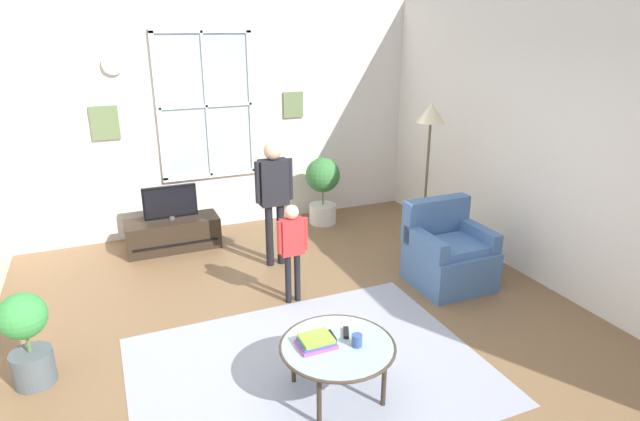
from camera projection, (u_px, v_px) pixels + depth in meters
ground_plane at (319, 348)px, 4.48m from camera, size 5.88×6.96×0.02m
back_wall at (221, 117)px, 6.79m from camera, size 5.28×0.17×2.94m
side_wall_right at (579, 151)px, 4.99m from camera, size 0.12×6.36×2.94m
area_rug at (310, 370)px, 4.18m from camera, size 2.76×2.10×0.01m
tv_stand at (173, 234)px, 6.40m from camera, size 1.10×0.44×0.38m
television at (170, 202)px, 6.26m from camera, size 0.63×0.08×0.42m
armchair at (448, 254)px, 5.50m from camera, size 0.76×0.74×0.87m
coffee_table at (337, 348)px, 3.79m from camera, size 0.86×0.86×0.42m
book_stack at (316, 342)px, 3.76m from camera, size 0.27×0.20×0.08m
cup at (357, 340)px, 3.76m from camera, size 0.08×0.08×0.09m
remote_near_books at (346, 332)px, 3.92m from camera, size 0.09×0.14×0.02m
remote_near_cup at (331, 336)px, 3.88m from camera, size 0.05×0.14×0.02m
person_red_shirt at (292, 242)px, 5.02m from camera, size 0.31×0.14×1.02m
person_black_shirt at (274, 190)px, 5.74m from camera, size 0.43×0.20×1.43m
potted_plant_by_window at (323, 185)px, 7.12m from camera, size 0.47×0.47×0.92m
potted_plant_corner at (27, 336)px, 3.91m from camera, size 0.35×0.35×0.76m
floor_lamp at (430, 129)px, 5.88m from camera, size 0.32×0.32×1.79m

